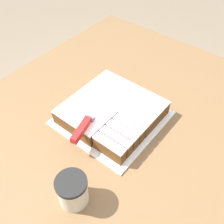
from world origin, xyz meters
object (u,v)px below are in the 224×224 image
object	(u,v)px
cake_board	(112,118)
cake	(112,111)
coffee_cup	(73,191)
knife	(86,123)

from	to	relation	value
cake_board	cake	xyz separation A→B (m)	(0.00, 0.00, 0.03)
cake	coffee_cup	xyz separation A→B (m)	(-0.31, -0.11, 0.02)
knife	coffee_cup	distance (m)	0.23
knife	coffee_cup	xyz separation A→B (m)	(-0.19, -0.12, -0.02)
knife	coffee_cup	world-z (taller)	coffee_cup
cake_board	coffee_cup	world-z (taller)	coffee_cup
knife	cake_board	bearing A→B (deg)	-21.85
cake	knife	size ratio (longest dim) A/B	1.12
coffee_cup	cake_board	bearing A→B (deg)	19.54
cake_board	knife	size ratio (longest dim) A/B	1.27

